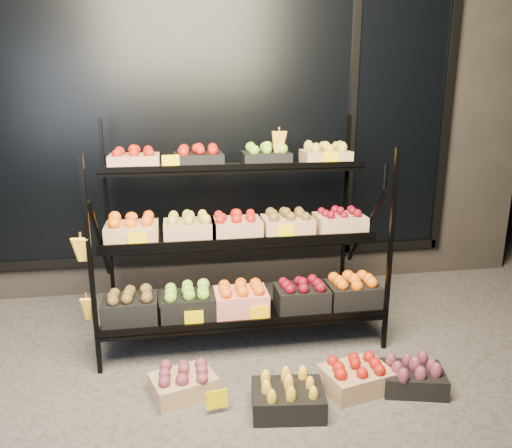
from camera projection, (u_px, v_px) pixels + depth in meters
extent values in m
plane|color=#514F4C|center=(252.00, 373.00, 3.41)|extent=(24.00, 24.00, 0.00)
cube|color=#2D2826|center=(214.00, 101.00, 5.42)|extent=(6.00, 2.00, 3.50)
cube|color=black|center=(224.00, 126.00, 4.50)|extent=(4.20, 0.04, 2.40)
cube|color=black|center=(227.00, 254.00, 4.80)|extent=(4.30, 0.06, 0.08)
cube|color=black|center=(446.00, 124.00, 4.82)|extent=(0.08, 0.06, 2.50)
cube|color=black|center=(352.00, 125.00, 4.67)|extent=(0.06, 0.06, 2.50)
cylinder|color=black|center=(385.00, 177.00, 4.83)|extent=(0.02, 0.02, 0.25)
cube|color=black|center=(91.00, 270.00, 3.22)|extent=(0.03, 0.03, 1.50)
cube|color=black|center=(390.00, 253.00, 3.54)|extent=(0.03, 0.03, 1.50)
cube|color=black|center=(108.00, 220.00, 4.12)|extent=(0.03, 0.03, 1.66)
cube|color=black|center=(345.00, 210.00, 4.45)|extent=(0.03, 0.03, 1.66)
cube|color=black|center=(245.00, 315.00, 3.67)|extent=(2.05, 0.42, 0.03)
cube|color=black|center=(249.00, 323.00, 3.47)|extent=(2.05, 0.02, 0.05)
cube|color=black|center=(239.00, 239.00, 3.82)|extent=(2.05, 0.40, 0.03)
cube|color=black|center=(242.00, 242.00, 3.63)|extent=(2.05, 0.02, 0.05)
cube|color=black|center=(233.00, 168.00, 3.98)|extent=(2.05, 0.40, 0.03)
cube|color=black|center=(236.00, 167.00, 3.79)|extent=(2.05, 0.02, 0.05)
cube|color=tan|center=(134.00, 162.00, 3.84)|extent=(0.38, 0.28, 0.11)
ellipsoid|color=#B90E0D|center=(134.00, 151.00, 3.81)|extent=(0.32, 0.24, 0.07)
cube|color=black|center=(199.00, 160.00, 3.91)|extent=(0.38, 0.28, 0.11)
ellipsoid|color=#B90E0D|center=(198.00, 149.00, 3.89)|extent=(0.32, 0.24, 0.07)
cube|color=black|center=(266.00, 159.00, 4.00)|extent=(0.38, 0.28, 0.11)
ellipsoid|color=#88CB32|center=(266.00, 148.00, 3.98)|extent=(0.32, 0.24, 0.07)
cube|color=tan|center=(325.00, 157.00, 4.08)|extent=(0.38, 0.28, 0.11)
ellipsoid|color=gold|center=(326.00, 147.00, 4.06)|extent=(0.32, 0.24, 0.07)
cube|color=tan|center=(132.00, 233.00, 3.67)|extent=(0.38, 0.28, 0.14)
ellipsoid|color=orange|center=(131.00, 220.00, 3.65)|extent=(0.32, 0.24, 0.07)
cube|color=tan|center=(189.00, 230.00, 3.74)|extent=(0.38, 0.28, 0.14)
ellipsoid|color=gold|center=(189.00, 218.00, 3.72)|extent=(0.32, 0.24, 0.07)
cube|color=tan|center=(236.00, 228.00, 3.80)|extent=(0.38, 0.28, 0.14)
ellipsoid|color=#B90E0D|center=(236.00, 216.00, 3.77)|extent=(0.32, 0.24, 0.07)
cube|color=tan|center=(287.00, 226.00, 3.86)|extent=(0.38, 0.28, 0.14)
ellipsoid|color=brown|center=(288.00, 213.00, 3.84)|extent=(0.32, 0.24, 0.07)
cube|color=tan|center=(340.00, 224.00, 3.93)|extent=(0.38, 0.28, 0.14)
ellipsoid|color=maroon|center=(340.00, 211.00, 3.90)|extent=(0.32, 0.24, 0.07)
cube|color=black|center=(131.00, 310.00, 3.51)|extent=(0.38, 0.28, 0.18)
ellipsoid|color=brown|center=(129.00, 294.00, 3.48)|extent=(0.32, 0.24, 0.07)
cube|color=black|center=(188.00, 306.00, 3.58)|extent=(0.38, 0.28, 0.18)
ellipsoid|color=#88CB32|center=(187.00, 291.00, 3.54)|extent=(0.32, 0.24, 0.07)
cube|color=tan|center=(241.00, 303.00, 3.64)|extent=(0.38, 0.28, 0.18)
ellipsoid|color=orange|center=(241.00, 287.00, 3.61)|extent=(0.32, 0.24, 0.07)
cube|color=black|center=(301.00, 298.00, 3.71)|extent=(0.38, 0.28, 0.18)
ellipsoid|color=maroon|center=(302.00, 283.00, 3.68)|extent=(0.32, 0.24, 0.07)
cube|color=black|center=(352.00, 295.00, 3.77)|extent=(0.38, 0.28, 0.18)
ellipsoid|color=orange|center=(353.00, 280.00, 3.74)|extent=(0.32, 0.24, 0.07)
ellipsoid|color=yellow|center=(80.00, 236.00, 3.17)|extent=(0.14, 0.08, 0.22)
ellipsoid|color=yellow|center=(86.00, 296.00, 3.28)|extent=(0.14, 0.08, 0.22)
ellipsoid|color=yellow|center=(279.00, 130.00, 3.86)|extent=(0.14, 0.08, 0.22)
cube|color=#FFD100|center=(138.00, 240.00, 3.54)|extent=(0.13, 0.01, 0.12)
cube|color=#FFD100|center=(286.00, 233.00, 3.71)|extent=(0.13, 0.01, 0.12)
cube|color=#FFD100|center=(331.00, 159.00, 3.94)|extent=(0.13, 0.01, 0.12)
cube|color=#FFD100|center=(171.00, 163.00, 3.74)|extent=(0.13, 0.01, 0.12)
cube|color=#FFD100|center=(194.00, 319.00, 3.45)|extent=(0.13, 0.01, 0.12)
cube|color=#FFD100|center=(260.00, 314.00, 3.52)|extent=(0.13, 0.01, 0.12)
cube|color=#FFD100|center=(217.00, 405.00, 2.97)|extent=(0.13, 0.01, 0.12)
cube|color=tan|center=(183.00, 385.00, 3.16)|extent=(0.45, 0.39, 0.13)
ellipsoid|color=brown|center=(183.00, 372.00, 3.13)|extent=(0.38, 0.33, 0.07)
cube|color=black|center=(288.00, 400.00, 2.99)|extent=(0.46, 0.37, 0.15)
ellipsoid|color=yellow|center=(288.00, 385.00, 2.97)|extent=(0.39, 0.31, 0.07)
cube|color=tan|center=(356.00, 379.00, 3.22)|extent=(0.48, 0.40, 0.14)
ellipsoid|color=#B90E0D|center=(357.00, 365.00, 3.19)|extent=(0.40, 0.33, 0.07)
cube|color=black|center=(413.00, 379.00, 3.22)|extent=(0.45, 0.38, 0.13)
ellipsoid|color=brown|center=(414.00, 366.00, 3.19)|extent=(0.38, 0.32, 0.07)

